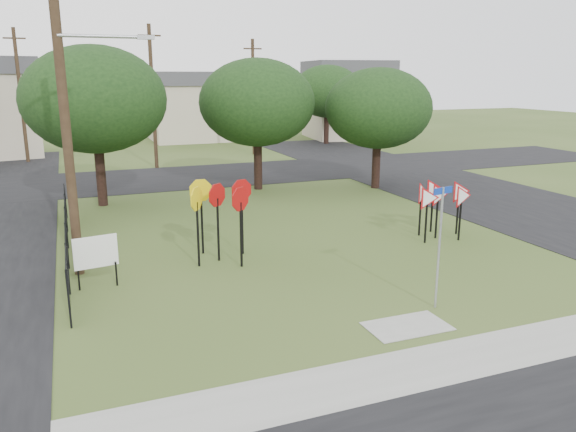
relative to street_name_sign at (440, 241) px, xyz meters
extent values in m
plane|color=#34491B|center=(-1.34, 1.66, -1.83)|extent=(140.00, 140.00, 0.00)
cube|color=gray|center=(-1.34, -2.54, -1.82)|extent=(30.00, 1.60, 0.02)
cube|color=#34491B|center=(-1.34, -3.74, -1.82)|extent=(30.00, 0.80, 0.02)
cube|color=black|center=(10.66, 11.66, -1.82)|extent=(8.00, 50.00, 0.02)
cube|color=black|center=(-1.34, 21.66, -1.82)|extent=(60.00, 8.00, 0.02)
cube|color=gray|center=(-1.34, -0.74, -1.82)|extent=(2.00, 1.20, 0.02)
cylinder|color=#999CA2|center=(0.00, 0.00, -0.22)|extent=(0.06, 0.06, 3.22)
cube|color=#0D2F94|center=(0.00, 0.00, 1.30)|extent=(0.65, 0.17, 0.17)
cube|color=black|center=(-4.33, 5.82, -0.78)|extent=(0.06, 0.06, 2.10)
cube|color=black|center=(-3.38, 6.24, -0.78)|extent=(0.06, 0.06, 2.10)
cube|color=black|center=(-3.80, 4.98, -0.78)|extent=(0.06, 0.06, 2.10)
cube|color=black|center=(-5.06, 5.50, -0.78)|extent=(0.06, 0.06, 2.10)
cube|color=black|center=(-4.64, 6.76, -0.78)|extent=(0.06, 0.06, 2.10)
cube|color=black|center=(3.16, 5.03, -1.02)|extent=(0.05, 0.05, 1.62)
cube|color=black|center=(3.88, 5.39, -1.02)|extent=(0.05, 0.05, 1.62)
cube|color=black|center=(4.51, 4.85, -1.02)|extent=(0.05, 0.05, 1.62)
cube|color=black|center=(3.52, 5.93, -1.02)|extent=(0.05, 0.05, 1.62)
cube|color=black|center=(4.24, 6.20, -1.02)|extent=(0.05, 0.05, 1.62)
cube|color=black|center=(4.96, 5.57, -1.02)|extent=(0.05, 0.05, 1.62)
cube|color=black|center=(-8.68, 4.70, -1.47)|extent=(0.05, 0.05, 0.72)
cube|color=black|center=(-7.66, 4.70, -1.47)|extent=(0.05, 0.05, 0.72)
cube|color=white|center=(-8.17, 4.70, -0.76)|extent=(1.22, 0.25, 0.92)
cylinder|color=#3B2A1B|center=(-8.64, 6.16, 3.17)|extent=(0.28, 0.28, 10.00)
cylinder|color=#999CA2|center=(-7.44, 6.06, 5.17)|extent=(2.40, 0.10, 0.10)
cube|color=#999CA2|center=(-6.24, 6.06, 5.17)|extent=(0.50, 0.18, 0.12)
cylinder|color=#3B2A1B|center=(-3.34, 25.66, 2.67)|extent=(0.24, 0.24, 9.00)
cube|color=#3B2A1B|center=(-3.34, 25.66, 6.47)|extent=(1.40, 0.10, 0.10)
cylinder|color=#3B2A1B|center=(4.66, 29.66, 2.42)|extent=(0.24, 0.24, 8.50)
cube|color=#3B2A1B|center=(4.66, 29.66, 5.97)|extent=(1.40, 0.10, 0.10)
cylinder|color=#3B2A1B|center=(-11.34, 31.66, 2.67)|extent=(0.24, 0.24, 9.00)
cube|color=#3B2A1B|center=(-11.34, 31.66, 6.47)|extent=(1.40, 0.10, 0.10)
cylinder|color=black|center=(-8.94, 2.16, -1.08)|extent=(0.05, 0.05, 1.50)
cylinder|color=black|center=(-8.94, 4.46, -1.08)|extent=(0.05, 0.05, 1.50)
cylinder|color=black|center=(-8.94, 6.76, -1.08)|extent=(0.05, 0.05, 1.50)
cylinder|color=black|center=(-8.94, 9.06, -1.08)|extent=(0.05, 0.05, 1.50)
cylinder|color=black|center=(-8.94, 11.36, -1.08)|extent=(0.05, 0.05, 1.50)
cylinder|color=black|center=(-8.94, 13.66, -1.08)|extent=(0.05, 0.05, 1.50)
cube|color=black|center=(-8.94, 7.91, -0.37)|extent=(0.03, 11.50, 0.03)
cube|color=black|center=(-8.94, 7.91, -1.08)|extent=(0.03, 11.50, 0.03)
cube|color=black|center=(-8.94, 7.91, -1.08)|extent=(0.01, 11.50, 1.50)
cube|color=beige|center=(2.66, 41.66, 0.67)|extent=(8.00, 8.00, 5.00)
cube|color=#424247|center=(2.66, 41.66, 3.77)|extent=(8.40, 8.40, 1.20)
cube|color=beige|center=(16.66, 37.66, 1.17)|extent=(7.91, 7.91, 6.00)
cube|color=#424247|center=(16.66, 37.66, 4.77)|extent=(8.30, 8.30, 1.20)
cylinder|color=black|center=(-7.34, 15.66, -0.52)|extent=(0.44, 0.44, 2.62)
ellipsoid|color=black|center=(-7.34, 15.66, 3.03)|extent=(6.40, 6.40, 4.80)
cylinder|color=black|center=(0.66, 16.66, -0.61)|extent=(0.44, 0.44, 2.45)
ellipsoid|color=black|center=(0.66, 16.66, 2.72)|extent=(6.00, 6.00, 4.50)
cylinder|color=black|center=(6.66, 14.66, -0.70)|extent=(0.44, 0.44, 2.27)
ellipsoid|color=black|center=(6.66, 14.66, 2.40)|extent=(5.60, 5.60, 4.20)
cylinder|color=black|center=(12.66, 33.66, -0.61)|extent=(0.44, 0.44, 2.45)
ellipsoid|color=black|center=(12.66, 33.66, 2.72)|extent=(6.00, 6.00, 4.50)
camera|label=1|loc=(-8.62, -11.37, 4.11)|focal=35.00mm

